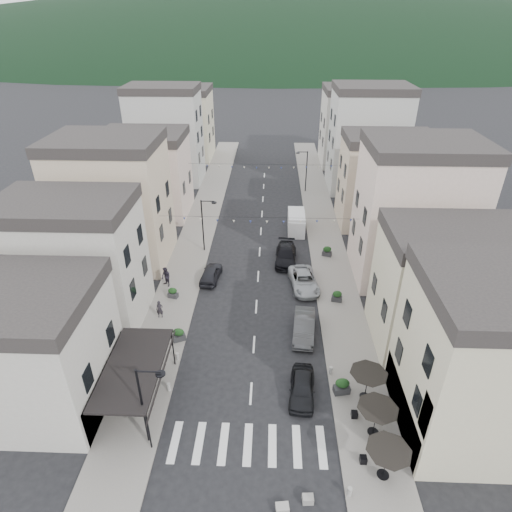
% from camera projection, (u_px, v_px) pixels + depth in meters
% --- Properties ---
extents(ground, '(700.00, 700.00, 0.00)m').
position_uv_depth(ground, '(246.00, 475.00, 24.44)').
color(ground, black).
rests_on(ground, ground).
extents(sidewalk_left, '(4.00, 76.00, 0.12)m').
position_uv_depth(sidewalk_left, '(200.00, 226.00, 52.33)').
color(sidewalk_left, slate).
rests_on(sidewalk_left, ground).
extents(sidewalk_right, '(4.00, 76.00, 0.12)m').
position_uv_depth(sidewalk_right, '(323.00, 228.00, 51.84)').
color(sidewalk_right, slate).
rests_on(sidewalk_right, ground).
extents(hill_backdrop, '(640.00, 360.00, 70.00)m').
position_uv_depth(hill_backdrop, '(272.00, 49.00, 283.93)').
color(hill_backdrop, black).
rests_on(hill_backdrop, ground).
extents(boutique_building, '(12.00, 8.00, 8.00)m').
position_uv_depth(boutique_building, '(8.00, 354.00, 27.26)').
color(boutique_building, '#B1ACA3').
rests_on(boutique_building, ground).
extents(bistro_building, '(10.00, 8.00, 10.00)m').
position_uv_depth(bistro_building, '(497.00, 367.00, 24.92)').
color(bistro_building, beige).
rests_on(bistro_building, ground).
extents(boutique_awning, '(3.77, 7.50, 3.28)m').
position_uv_depth(boutique_awning, '(137.00, 368.00, 27.44)').
color(boutique_awning, black).
rests_on(boutique_awning, ground).
extents(buildings_row_left, '(10.20, 54.16, 14.00)m').
position_uv_depth(buildings_row_left, '(149.00, 163.00, 54.50)').
color(buildings_row_left, '#B1ACA3').
rests_on(buildings_row_left, ground).
extents(buildings_row_right, '(10.20, 54.16, 14.50)m').
position_uv_depth(buildings_row_right, '(380.00, 167.00, 52.45)').
color(buildings_row_right, beige).
rests_on(buildings_row_right, ground).
extents(cafe_terrace, '(2.50, 8.10, 2.53)m').
position_uv_depth(cafe_terrace, '(377.00, 411.00, 25.43)').
color(cafe_terrace, black).
rests_on(cafe_terrace, ground).
extents(streetlamp_left_near, '(1.70, 0.56, 6.00)m').
position_uv_depth(streetlamp_left_near, '(146.00, 399.00, 24.50)').
color(streetlamp_left_near, black).
rests_on(streetlamp_left_near, ground).
extents(streetlamp_left_far, '(1.70, 0.56, 6.00)m').
position_uv_depth(streetlamp_left_far, '(205.00, 220.00, 45.26)').
color(streetlamp_left_far, black).
rests_on(streetlamp_left_far, ground).
extents(streetlamp_right_far, '(1.70, 0.56, 6.00)m').
position_uv_depth(streetlamp_right_far, '(305.00, 167.00, 60.45)').
color(streetlamp_right_far, black).
rests_on(streetlamp_right_far, ground).
extents(bollards, '(11.66, 10.26, 0.60)m').
position_uv_depth(bollards, '(251.00, 395.00, 28.98)').
color(bollards, gray).
rests_on(bollards, ground).
extents(bunting_near, '(19.00, 0.28, 0.62)m').
position_uv_depth(bunting_near, '(259.00, 221.00, 40.64)').
color(bunting_near, black).
rests_on(bunting_near, ground).
extents(bunting_far, '(19.00, 0.28, 0.62)m').
position_uv_depth(bunting_far, '(263.00, 167.00, 54.47)').
color(bunting_far, black).
rests_on(bunting_far, ground).
extents(parked_car_a, '(2.06, 4.35, 1.44)m').
position_uv_depth(parked_car_a, '(302.00, 388.00, 29.15)').
color(parked_car_a, black).
rests_on(parked_car_a, ground).
extents(parked_car_b, '(2.10, 4.88, 1.56)m').
position_uv_depth(parked_car_b, '(304.00, 327.00, 34.65)').
color(parked_car_b, '#38383A').
rests_on(parked_car_b, ground).
extents(parked_car_c, '(3.05, 5.49, 1.45)m').
position_uv_depth(parked_car_c, '(304.00, 281.00, 40.61)').
color(parked_car_c, '#9A9DA2').
rests_on(parked_car_c, ground).
extents(parked_car_d, '(2.40, 5.33, 1.52)m').
position_uv_depth(parked_car_d, '(286.00, 255.00, 44.81)').
color(parked_car_d, black).
rests_on(parked_car_d, ground).
extents(parked_car_e, '(2.07, 4.24, 1.39)m').
position_uv_depth(parked_car_e, '(211.00, 273.00, 41.79)').
color(parked_car_e, black).
rests_on(parked_car_e, ground).
extents(delivery_van, '(2.04, 4.96, 2.36)m').
position_uv_depth(delivery_van, '(296.00, 222.00, 50.90)').
color(delivery_van, silver).
rests_on(delivery_van, ground).
extents(pedestrian_a, '(0.62, 0.43, 1.62)m').
position_uv_depth(pedestrian_a, '(160.00, 309.00, 36.40)').
color(pedestrian_a, black).
rests_on(pedestrian_a, sidewalk_left).
extents(pedestrian_b, '(1.21, 1.19, 1.97)m').
position_uv_depth(pedestrian_b, '(166.00, 277.00, 40.48)').
color(pedestrian_b, '#26212C').
rests_on(pedestrian_b, sidewalk_left).
extents(concrete_block_b, '(0.63, 0.49, 0.45)m').
position_uv_depth(concrete_block_b, '(308.00, 499.00, 23.00)').
color(concrete_block_b, gray).
rests_on(concrete_block_b, ground).
extents(concrete_block_c, '(0.76, 0.58, 0.40)m').
position_uv_depth(concrete_block_c, '(282.00, 508.00, 22.62)').
color(concrete_block_c, gray).
rests_on(concrete_block_c, ground).
extents(planter_la, '(1.15, 0.92, 1.13)m').
position_uv_depth(planter_la, '(179.00, 335.00, 33.97)').
color(planter_la, '#29292B').
rests_on(planter_la, sidewalk_left).
extents(planter_lb, '(1.01, 0.73, 1.02)m').
position_uv_depth(planter_lb, '(173.00, 293.00, 39.07)').
color(planter_lb, '#2C2C2F').
rests_on(planter_lb, sidewalk_left).
extents(planter_ra, '(1.20, 0.82, 1.23)m').
position_uv_depth(planter_ra, '(342.00, 386.00, 29.26)').
color(planter_ra, '#2A2B2D').
rests_on(planter_ra, sidewalk_right).
extents(planter_rb, '(1.03, 0.70, 1.06)m').
position_uv_depth(planter_rb, '(337.00, 296.00, 38.58)').
color(planter_rb, '#28282A').
rests_on(planter_rb, sidewalk_right).
extents(planter_rc, '(1.12, 0.85, 1.11)m').
position_uv_depth(planter_rc, '(327.00, 251.00, 45.69)').
color(planter_rc, '#2C2C2F').
rests_on(planter_rc, sidewalk_right).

